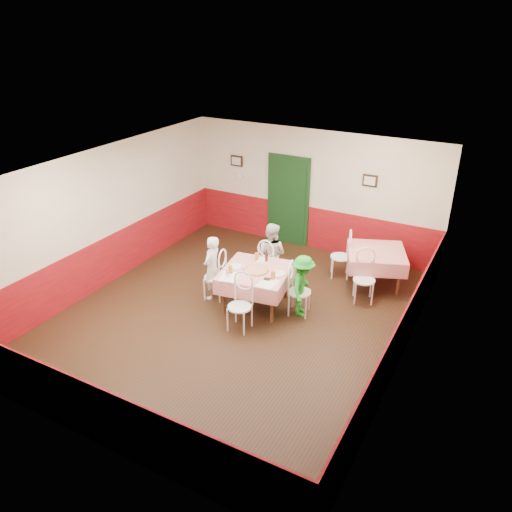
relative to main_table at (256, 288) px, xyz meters
The scene contains 39 objects.
floor 0.65m from the main_table, 104.93° to the right, with size 7.00×7.00×0.00m, color black.
ceiling 2.48m from the main_table, 104.93° to the right, with size 7.00×7.00×0.00m, color white.
back_wall 3.16m from the main_table, 92.60° to the left, with size 6.00×0.10×2.80m, color beige.
front_wall 4.14m from the main_table, 91.94° to the right, with size 6.00×0.10×2.80m, color beige.
left_wall 3.34m from the main_table, behind, with size 0.10×7.00×2.80m, color beige.
right_wall 3.08m from the main_table, 10.09° to the right, with size 0.10×7.00×2.80m, color beige.
wainscot_back 2.98m from the main_table, 92.62° to the left, with size 6.00×0.03×1.00m, color maroon.
wainscot_front 4.00m from the main_table, 91.95° to the right, with size 6.00×0.03×1.00m, color maroon.
wainscot_left 3.16m from the main_table, behind, with size 0.03×7.00×1.00m, color maroon.
wainscot_right 2.90m from the main_table, 10.14° to the right, with size 0.03×7.00×1.00m, color maroon.
door 3.11m from the main_table, 104.05° to the left, with size 0.96×0.06×2.10m, color black.
picture_left 3.92m from the main_table, 126.00° to the left, with size 0.32×0.03×0.26m, color black.
picture_right 3.49m from the main_table, 68.40° to the left, with size 0.32×0.03×0.26m, color black.
thermostat 3.75m from the main_table, 124.70° to the left, with size 0.10×0.03×0.10m, color white.
main_table is the anchor object (origin of this frame).
second_table 2.57m from the main_table, 47.29° to the left, with size 1.12×1.12×0.77m, color red.
chair_left 0.85m from the main_table, behind, with size 0.42×0.42×0.90m, color white, non-canonical shape.
chair_right 0.85m from the main_table, ahead, with size 0.42×0.42×0.90m, color white, non-canonical shape.
chair_far 0.85m from the main_table, 98.87° to the left, with size 0.42×0.42×0.90m, color white, non-canonical shape.
chair_near 0.85m from the main_table, 81.13° to the right, with size 0.42×0.42×0.90m, color white, non-canonical shape.
chair_second_a 2.14m from the main_table, 62.25° to the left, with size 0.42×0.42×0.90m, color white, non-canonical shape.
chair_second_b 2.09m from the main_table, 33.17° to the left, with size 0.42×0.42×0.90m, color white, non-canonical shape.
pizza 0.40m from the main_table, 63.89° to the right, with size 0.45×0.45×0.03m, color #B74723.
plate_left 0.57m from the main_table, behind, with size 0.25×0.25×0.01m, color white.
plate_right 0.59m from the main_table, ahead, with size 0.25×0.25×0.01m, color white.
plate_far 0.57m from the main_table, 100.41° to the left, with size 0.25×0.25×0.01m, color white.
glass_a 0.66m from the main_table, 137.57° to the right, with size 0.08×0.08×0.14m, color #BF7219.
glass_b 0.66m from the main_table, 20.51° to the right, with size 0.08×0.08×0.15m, color #BF7219.
glass_c 0.62m from the main_table, 116.88° to the left, with size 0.08×0.08×0.15m, color #BF7219.
beer_bottle 0.64m from the main_table, 88.46° to the left, with size 0.06×0.06×0.23m, color #381C0A.
shaker_a 0.73m from the main_table, 125.26° to the right, with size 0.04×0.04×0.09m, color silver.
shaker_b 0.72m from the main_table, 122.12° to the right, with size 0.04×0.04×0.09m, color silver.
shaker_c 0.71m from the main_table, 131.15° to the right, with size 0.04×0.04×0.09m, color #B23319.
menu_left 0.67m from the main_table, 123.35° to the right, with size 0.30×0.40×0.00m, color white.
menu_right 0.67m from the main_table, 38.74° to the right, with size 0.30×0.40×0.00m, color white.
wallet 0.57m from the main_table, 32.89° to the right, with size 0.11×0.09×0.02m, color black.
diner_left 0.94m from the main_table, behind, with size 0.47×0.31×1.29m, color gray.
diner_far 0.95m from the main_table, 98.87° to the left, with size 0.65×0.51×1.34m, color gray.
diner_right 0.93m from the main_table, ahead, with size 0.76×0.44×1.18m, color gray.
Camera 1 is at (4.07, -6.71, 5.07)m, focal length 35.00 mm.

